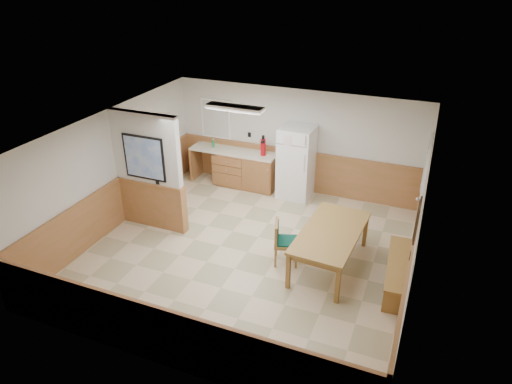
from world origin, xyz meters
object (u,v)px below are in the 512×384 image
at_px(refrigerator, 296,163).
at_px(dining_table, 331,235).
at_px(fire_extinguisher, 263,147).
at_px(soap_bottle, 213,144).
at_px(dining_bench, 398,267).
at_px(dining_chair, 282,239).

xyz_separation_m(refrigerator, dining_table, (1.44, -2.45, -0.20)).
distance_m(dining_table, fire_extinguisher, 3.42).
bearing_deg(refrigerator, soap_bottle, 179.76).
relative_size(refrigerator, fire_extinguisher, 3.48).
height_order(refrigerator, dining_bench, refrigerator).
height_order(dining_bench, fire_extinguisher, fire_extinguisher).
bearing_deg(fire_extinguisher, dining_table, -23.72).
xyz_separation_m(refrigerator, fire_extinguisher, (-0.85, 0.05, 0.25)).
height_order(refrigerator, dining_chair, refrigerator).
bearing_deg(fire_extinguisher, dining_chair, -38.43).
distance_m(refrigerator, dining_chair, 2.75).
bearing_deg(soap_bottle, fire_extinguisher, -0.82).
xyz_separation_m(refrigerator, soap_bottle, (-2.19, 0.07, 0.13)).
height_order(dining_table, fire_extinguisher, fire_extinguisher).
bearing_deg(dining_chair, refrigerator, 84.83).
height_order(refrigerator, dining_table, refrigerator).
bearing_deg(refrigerator, dining_bench, -41.87).
height_order(dining_chair, soap_bottle, soap_bottle).
bearing_deg(fire_extinguisher, soap_bottle, -157.02).
xyz_separation_m(fire_extinguisher, soap_bottle, (-1.34, 0.02, -0.12)).
height_order(dining_table, soap_bottle, soap_bottle).
bearing_deg(dining_table, soap_bottle, 148.96).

